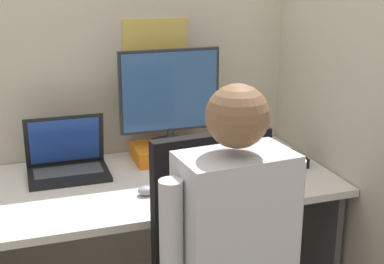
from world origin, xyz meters
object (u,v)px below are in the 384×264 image
at_px(stapler, 297,159).
at_px(carrot_toy, 250,185).
at_px(coffee_mug, 224,140).
at_px(laptop, 68,164).
at_px(monitor, 170,96).
at_px(person, 239,264).
at_px(paper_box, 171,151).

relative_size(stapler, carrot_toy, 1.24).
bearing_deg(coffee_mug, carrot_toy, -99.60).
bearing_deg(laptop, stapler, -10.64).
xyz_separation_m(monitor, person, (-0.06, -0.95, -0.29)).
bearing_deg(paper_box, person, -93.77).
distance_m(paper_box, monitor, 0.26).
bearing_deg(person, carrot_toy, 62.48).
relative_size(laptop, stapler, 2.15).
relative_size(stapler, coffee_mug, 1.66).
height_order(monitor, stapler, monitor).
height_order(stapler, coffee_mug, coffee_mug).
xyz_separation_m(monitor, laptop, (-0.47, -0.05, -0.25)).
height_order(paper_box, coffee_mug, coffee_mug).
distance_m(monitor, stapler, 0.64).
distance_m(laptop, stapler, 1.02).
height_order(person, coffee_mug, person).
distance_m(laptop, coffee_mug, 0.76).
height_order(paper_box, laptop, laptop).
relative_size(paper_box, carrot_toy, 2.73).
xyz_separation_m(monitor, carrot_toy, (0.20, -0.45, -0.27)).
relative_size(carrot_toy, person, 0.10).
height_order(monitor, carrot_toy, monitor).
xyz_separation_m(paper_box, laptop, (-0.47, -0.05, 0.01)).
bearing_deg(paper_box, carrot_toy, -66.57).
bearing_deg(monitor, coffee_mug, 8.81).
bearing_deg(stapler, monitor, 155.45).
distance_m(monitor, laptop, 0.53).
relative_size(stapler, person, 0.12).
xyz_separation_m(carrot_toy, person, (-0.26, -0.50, -0.02)).
relative_size(monitor, coffee_mug, 4.91).
relative_size(laptop, carrot_toy, 2.66).
relative_size(monitor, carrot_toy, 3.65).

